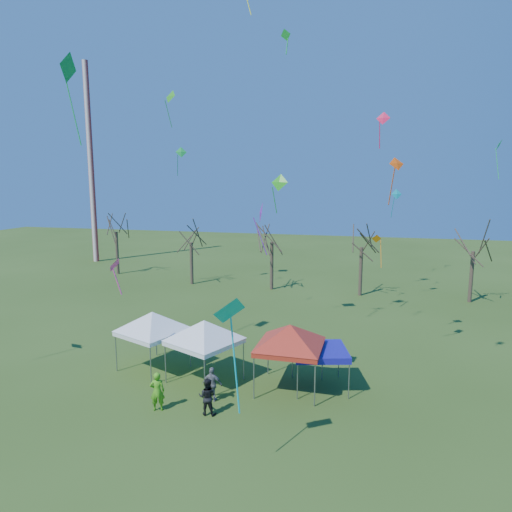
% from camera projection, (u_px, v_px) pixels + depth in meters
% --- Properties ---
extents(ground, '(140.00, 140.00, 0.00)m').
position_uv_depth(ground, '(207.00, 416.00, 20.48)').
color(ground, '#324D18').
rests_on(ground, ground).
extents(radio_mast, '(0.70, 0.70, 25.00)m').
position_uv_depth(radio_mast, '(91.00, 164.00, 57.74)').
color(radio_mast, silver).
rests_on(radio_mast, ground).
extents(tree_0, '(3.83, 3.83, 8.44)m').
position_uv_depth(tree_0, '(115.00, 217.00, 50.67)').
color(tree_0, '#3D2D21').
rests_on(tree_0, ground).
extents(tree_1, '(3.42, 3.42, 7.54)m').
position_uv_depth(tree_1, '(191.00, 228.00, 45.72)').
color(tree_1, '#3D2D21').
rests_on(tree_1, ground).
extents(tree_2, '(3.71, 3.71, 8.18)m').
position_uv_depth(tree_2, '(272.00, 225.00, 43.33)').
color(tree_2, '#3D2D21').
rests_on(tree_2, ground).
extents(tree_3, '(3.59, 3.59, 7.91)m').
position_uv_depth(tree_3, '(362.00, 230.00, 41.01)').
color(tree_3, '#3D2D21').
rests_on(tree_3, ground).
extents(tree_4, '(3.58, 3.58, 7.89)m').
position_uv_depth(tree_4, '(475.00, 233.00, 38.71)').
color(tree_4, '#3D2D21').
rests_on(tree_4, ground).
extents(tent_white_west, '(4.02, 4.02, 3.83)m').
position_uv_depth(tent_white_west, '(152.00, 316.00, 25.10)').
color(tent_white_west, gray).
rests_on(tent_white_west, ground).
extents(tent_white_mid, '(4.09, 4.09, 3.84)m').
position_uv_depth(tent_white_mid, '(204.00, 325.00, 23.55)').
color(tent_white_mid, gray).
rests_on(tent_white_mid, ground).
extents(tent_red, '(4.46, 4.46, 3.93)m').
position_uv_depth(tent_red, '(290.00, 329.00, 22.63)').
color(tent_red, gray).
rests_on(tent_red, ground).
extents(tent_blue, '(3.27, 3.27, 2.10)m').
position_uv_depth(tent_blue, '(320.00, 352.00, 22.99)').
color(tent_blue, gray).
rests_on(tent_blue, ground).
extents(person_dark, '(0.86, 0.69, 1.69)m').
position_uv_depth(person_dark, '(207.00, 397.00, 20.51)').
color(person_dark, black).
rests_on(person_dark, ground).
extents(person_grey, '(0.99, 0.41, 1.69)m').
position_uv_depth(person_grey, '(212.00, 384.00, 21.76)').
color(person_grey, slate).
rests_on(person_grey, ground).
extents(person_green, '(0.78, 0.64, 1.84)m').
position_uv_depth(person_green, '(157.00, 391.00, 20.87)').
color(person_green, '#4FAB1B').
rests_on(person_green, ground).
extents(kite_2, '(1.48, 1.25, 3.27)m').
position_uv_depth(kite_2, '(170.00, 97.00, 40.75)').
color(kite_2, '#2A9B17').
rests_on(kite_2, ground).
extents(kite_5, '(1.55, 1.64, 4.38)m').
position_uv_depth(kite_5, '(229.00, 311.00, 15.61)').
color(kite_5, '#0CBAC2').
rests_on(kite_5, ground).
extents(kite_22, '(0.87, 0.82, 2.61)m').
position_uv_depth(kite_22, '(377.00, 240.00, 35.46)').
color(kite_22, orange).
rests_on(kite_22, ground).
extents(kite_13, '(1.12, 0.96, 2.69)m').
position_uv_depth(kite_13, '(181.00, 152.00, 42.33)').
color(kite_13, green).
rests_on(kite_13, ground).
extents(kite_18, '(0.80, 0.46, 1.96)m').
position_uv_depth(kite_18, '(383.00, 119.00, 24.49)').
color(kite_18, '#F11645').
rests_on(kite_18, ground).
extents(kite_17, '(0.98, 0.85, 2.56)m').
position_uv_depth(kite_17, '(396.00, 165.00, 23.93)').
color(kite_17, '#DB4A0B').
rests_on(kite_17, ground).
extents(kite_1, '(0.55, 0.85, 1.86)m').
position_uv_depth(kite_1, '(114.00, 265.00, 21.41)').
color(kite_1, '#F13595').
rests_on(kite_1, ground).
extents(kite_8, '(0.67, 1.53, 4.47)m').
position_uv_depth(kite_8, '(67.00, 68.00, 22.36)').
color(kite_8, green).
rests_on(kite_8, ground).
extents(kite_11, '(1.34, 0.87, 2.78)m').
position_uv_depth(kite_11, '(279.00, 183.00, 31.39)').
color(kite_11, '#22A319').
rests_on(kite_11, ground).
extents(kite_12, '(0.77, 1.10, 3.13)m').
position_uv_depth(kite_12, '(499.00, 145.00, 35.23)').
color(kite_12, green).
rests_on(kite_12, ground).
extents(kite_27, '(0.65, 1.03, 2.50)m').
position_uv_depth(kite_27, '(260.00, 213.00, 20.63)').
color(kite_27, purple).
rests_on(kite_27, ground).
extents(kite_15, '(0.86, 0.68, 1.57)m').
position_uv_depth(kite_15, '(286.00, 35.00, 28.90)').
color(kite_15, green).
rests_on(kite_15, ground).
extents(kite_19, '(0.93, 0.66, 2.42)m').
position_uv_depth(kite_19, '(397.00, 195.00, 37.95)').
color(kite_19, '#0B98B0').
rests_on(kite_19, ground).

